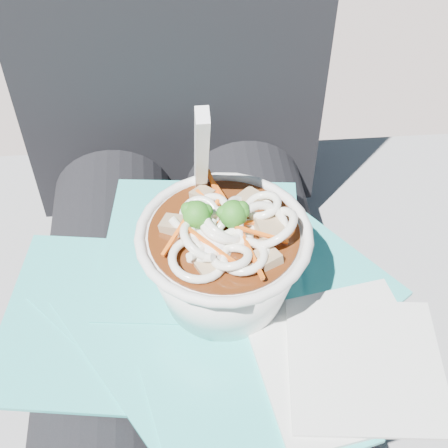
{
  "coord_description": "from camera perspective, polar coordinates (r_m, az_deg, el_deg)",
  "views": [
    {
      "loc": [
        -0.0,
        -0.34,
        1.08
      ],
      "look_at": [
        0.03,
        0.0,
        0.71
      ],
      "focal_mm": 50.0,
      "sensor_mm": 36.0,
      "label": 1
    }
  ],
  "objects": [
    {
      "name": "plastic_bag",
      "position": [
        0.57,
        -2.75,
        -7.44
      ],
      "size": [
        0.38,
        0.35,
        0.01
      ],
      "color": "#2BB5B1",
      "rests_on": "lap"
    },
    {
      "name": "udon_bowl",
      "position": [
        0.52,
        0.02,
        -2.85
      ],
      "size": [
        0.16,
        0.16,
        0.2
      ],
      "color": "white",
      "rests_on": "plastic_bag"
    },
    {
      "name": "stone_ledge",
      "position": [
        0.97,
        -2.87,
        -13.31
      ],
      "size": [
        1.01,
        0.53,
        0.46
      ],
      "primitive_type": "cube",
      "rotation": [
        0.0,
        0.0,
        -0.03
      ],
      "color": "slate",
      "rests_on": "ground"
    },
    {
      "name": "napkins",
      "position": [
        0.53,
        11.53,
        -12.23
      ],
      "size": [
        0.16,
        0.16,
        0.01
      ],
      "color": "silver",
      "rests_on": "plastic_bag"
    },
    {
      "name": "lap",
      "position": [
        0.63,
        -2.92,
        -11.31
      ],
      "size": [
        0.3,
        0.48,
        0.14
      ],
      "color": "black",
      "rests_on": "stone_ledge"
    },
    {
      "name": "person_body",
      "position": [
        0.67,
        -3.54,
        -3.58
      ],
      "size": [
        0.34,
        0.94,
        1.01
      ],
      "color": "black",
      "rests_on": "ground"
    }
  ]
}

